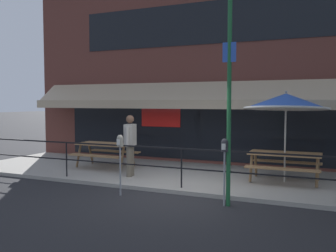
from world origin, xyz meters
TOP-DOWN VIEW (x-y plane):
  - ground_plane at (0.00, 0.00)m, footprint 120.00×120.00m
  - patio_deck at (0.00, 2.00)m, footprint 15.00×4.00m
  - restaurant_building at (0.00, 4.22)m, footprint 15.00×1.60m
  - patio_railing at (0.00, 0.30)m, footprint 13.84×0.04m
  - picnic_table_left at (-3.28, 1.99)m, footprint 1.80×1.42m
  - picnic_table_centre at (2.21, 1.98)m, footprint 1.80×1.42m
  - patio_umbrella_centre at (2.21, 2.02)m, footprint 2.14×2.14m
  - pedestrian_walking at (-1.83, 1.04)m, footprint 0.30×0.61m
  - parking_meter_near at (-1.16, -0.62)m, footprint 0.15×0.16m
  - parking_meter_far at (1.28, -0.50)m, footprint 0.15×0.16m
  - street_sign_pole at (1.35, -0.45)m, footprint 0.28×0.09m

SIDE VIEW (x-z plane):
  - ground_plane at x=0.00m, z-range 0.00..0.00m
  - patio_deck at x=0.00m, z-range 0.00..0.10m
  - picnic_table_left at x=-3.28m, z-range 0.33..1.08m
  - picnic_table_centre at x=2.21m, z-range 0.33..1.08m
  - patio_railing at x=0.00m, z-range 0.32..1.28m
  - pedestrian_walking at x=-1.83m, z-range 0.20..1.91m
  - parking_meter_near at x=-1.16m, z-range 0.44..1.86m
  - parking_meter_far at x=1.28m, z-range 0.44..1.86m
  - patio_umbrella_centre at x=2.21m, z-range 0.99..3.37m
  - street_sign_pole at x=1.35m, z-range 0.06..4.49m
  - restaurant_building at x=0.00m, z-range -0.02..6.84m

